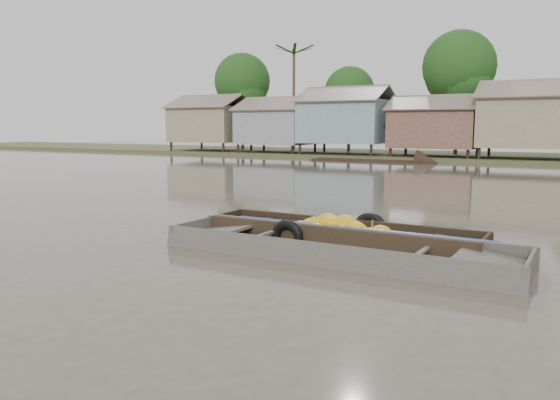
% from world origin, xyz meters
% --- Properties ---
extents(ground, '(120.00, 120.00, 0.00)m').
position_xyz_m(ground, '(0.00, 0.00, 0.00)').
color(ground, '#4C463A').
rests_on(ground, ground).
extents(riverbank, '(120.00, 12.47, 10.22)m').
position_xyz_m(riverbank, '(3.03, 31.86, 3.07)').
color(riverbank, '#384723').
rests_on(riverbank, ground).
extents(banana_boat, '(5.91, 1.60, 0.84)m').
position_xyz_m(banana_boat, '(0.57, 0.50, 0.17)').
color(banana_boat, black).
rests_on(banana_boat, ground).
extents(viewer_boat, '(6.79, 1.98, 0.54)m').
position_xyz_m(viewer_boat, '(1.07, -0.61, 0.04)').
color(viewer_boat, '#403A36').
rests_on(viewer_boat, ground).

